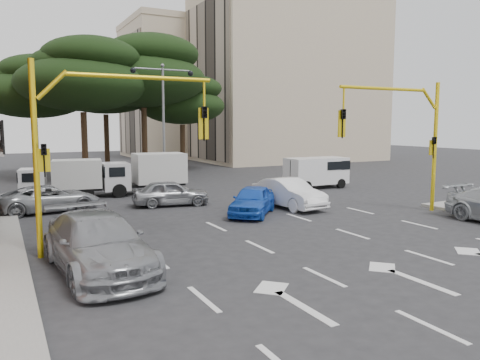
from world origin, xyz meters
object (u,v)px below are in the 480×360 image
(signal_mast_left, at_px, (96,130))
(car_white_hatch, at_px, (289,193))
(signal_mast_right, at_px, (408,129))
(car_silver_wagon, at_px, (98,243))
(car_blue_compact, at_px, (252,200))
(car_silver_cross_b, at_px, (171,193))
(box_truck_b, at_px, (145,174))
(street_lamp_center, at_px, (163,103))
(car_silver_cross_a, at_px, (50,198))
(van_white, at_px, (316,173))
(box_truck_a, at_px, (62,179))

(signal_mast_left, bearing_deg, car_white_hatch, 21.38)
(signal_mast_right, distance_m, car_silver_wagon, 14.60)
(signal_mast_right, bearing_deg, car_blue_compact, 154.51)
(car_silver_wagon, height_order, car_silver_cross_b, car_silver_wagon)
(car_white_hatch, bearing_deg, car_silver_wagon, -154.53)
(signal_mast_right, relative_size, box_truck_b, 1.24)
(street_lamp_center, xyz_separation_m, car_silver_cross_a, (-7.57, -5.94, -4.80))
(box_truck_b, bearing_deg, signal_mast_right, -139.63)
(car_silver_cross_b, relative_size, van_white, 0.95)
(car_silver_wagon, distance_m, box_truck_b, 14.82)
(car_silver_cross_a, relative_size, car_silver_cross_b, 1.18)
(car_blue_compact, bearing_deg, car_silver_cross_a, -170.55)
(signal_mast_left, bearing_deg, car_blue_compact, 22.36)
(van_white, relative_size, box_truck_b, 0.83)
(car_blue_compact, xyz_separation_m, box_truck_b, (-2.51, 8.59, 0.53))
(street_lamp_center, bearing_deg, box_truck_a, -162.96)
(street_lamp_center, bearing_deg, car_white_hatch, -73.56)
(signal_mast_left, height_order, car_silver_cross_a, signal_mast_left)
(signal_mast_left, xyz_separation_m, box_truck_b, (4.80, 11.60, -2.69))
(signal_mast_right, relative_size, car_white_hatch, 1.39)
(signal_mast_left, relative_size, car_white_hatch, 1.39)
(box_truck_a, xyz_separation_m, box_truck_b, (4.52, -0.41, 0.12))
(street_lamp_center, bearing_deg, car_blue_compact, -87.40)
(box_truck_b, bearing_deg, street_lamp_center, -36.61)
(signal_mast_right, xyz_separation_m, car_white_hatch, (-3.80, 3.84, -3.17))
(car_silver_cross_a, distance_m, car_silver_cross_b, 5.69)
(van_white, bearing_deg, car_silver_cross_a, -86.83)
(car_silver_cross_a, bearing_deg, signal_mast_right, -126.32)
(car_white_hatch, distance_m, box_truck_a, 12.55)
(car_silver_cross_b, height_order, box_truck_a, box_truck_a)
(car_silver_cross_a, relative_size, box_truck_a, 1.04)
(car_blue_compact, xyz_separation_m, car_silver_cross_b, (-2.49, 4.00, -0.01))
(van_white, height_order, box_truck_b, box_truck_b)
(car_white_hatch, relative_size, car_blue_compact, 1.11)
(signal_mast_right, distance_m, box_truck_a, 18.16)
(car_white_hatch, xyz_separation_m, car_silver_cross_a, (-10.57, 4.23, -0.09))
(signal_mast_left, relative_size, street_lamp_center, 0.77)
(street_lamp_center, distance_m, box_truck_b, 5.27)
(signal_mast_left, height_order, car_silver_wagon, signal_mast_left)
(car_white_hatch, height_order, car_silver_wagon, car_silver_wagon)
(street_lamp_center, bearing_deg, car_silver_wagon, -114.15)
(car_silver_cross_b, bearing_deg, car_silver_cross_a, 88.52)
(signal_mast_left, xyz_separation_m, car_silver_cross_a, (-0.77, 8.07, -3.26))
(signal_mast_right, bearing_deg, street_lamp_center, 115.91)
(signal_mast_right, height_order, car_silver_wagon, signal_mast_right)
(street_lamp_center, relative_size, car_silver_wagon, 1.40)
(signal_mast_right, bearing_deg, car_white_hatch, 134.74)
(car_white_hatch, height_order, box_truck_a, box_truck_a)
(car_blue_compact, xyz_separation_m, car_silver_wagon, (-7.79, -5.25, 0.14))
(box_truck_b, bearing_deg, car_silver_cross_a, 125.49)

